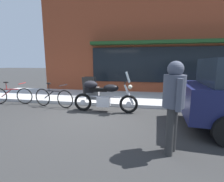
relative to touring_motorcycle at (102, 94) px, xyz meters
The scene contains 6 objects.
ground_plane 0.80m from the touring_motorcycle, 117.24° to the right, with size 80.00×80.00×0.00m, color #2F2F2F.
touring_motorcycle is the anchor object (origin of this frame).
parked_bicycle 1.97m from the touring_motorcycle, behind, with size 1.69×0.48×0.93m.
pedestrian_walking 3.04m from the touring_motorcycle, 50.55° to the right, with size 0.45×0.55×1.71m.
sandwich_board_sign 2.16m from the touring_motorcycle, 119.68° to the left, with size 0.55×0.41×0.90m.
second_bicycle_by_cafe 3.89m from the touring_motorcycle, behind, with size 1.69×0.48×0.92m.
Camera 1 is at (1.58, -4.82, 1.68)m, focal length 26.09 mm.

